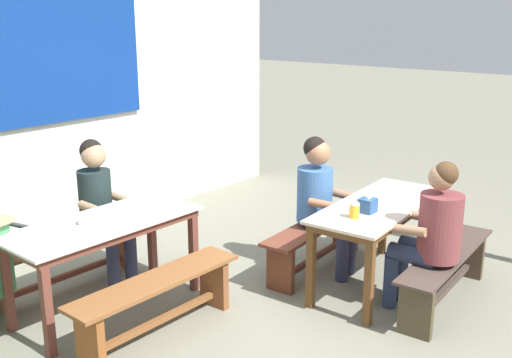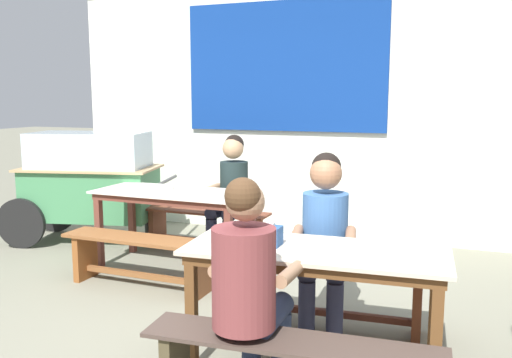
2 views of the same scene
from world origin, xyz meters
name	(u,v)px [view 1 (image 1 of 2)]	position (x,y,z in m)	size (l,w,h in m)	color
ground_plane	(307,318)	(0.00, 0.00, 0.00)	(40.00, 40.00, 0.00)	slate
backdrop_wall	(63,80)	(-0.01, 2.99, 1.60)	(6.03, 0.23, 3.06)	silver
dining_table_far	(104,231)	(-0.86, 1.30, 0.65)	(1.52, 0.68, 0.73)	beige
dining_table_near	(379,213)	(0.87, -0.11, 0.65)	(1.56, 0.72, 0.73)	beige
bench_far_back	(65,256)	(-0.85, 1.89, 0.28)	(1.39, 0.33, 0.43)	brown
bench_far_front	(157,297)	(-0.87, 0.70, 0.29)	(1.40, 0.33, 0.43)	brown
bench_near_back	(316,238)	(0.83, 0.48, 0.29)	(1.42, 0.39, 0.43)	brown
bench_near_front	(446,271)	(0.91, -0.71, 0.28)	(1.51, 0.39, 0.43)	#46372F
person_right_near_table	(321,196)	(0.79, 0.41, 0.71)	(0.47, 0.54, 1.23)	#2D2F48
person_center_facing	(101,201)	(-0.51, 1.81, 0.70)	(0.40, 0.53, 1.23)	#2A2E48
person_near_front	(431,229)	(0.66, -0.66, 0.69)	(0.43, 0.54, 1.23)	#283351
tissue_box	(368,205)	(0.60, -0.15, 0.79)	(0.12, 0.12, 0.14)	#29508D
condiment_jar	(354,210)	(0.42, -0.14, 0.79)	(0.08, 0.08, 0.12)	gold
soup_bowl	(87,221)	(-0.97, 1.34, 0.75)	(0.14, 0.14, 0.04)	silver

